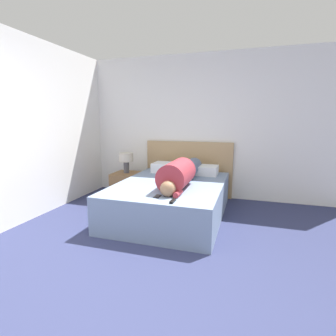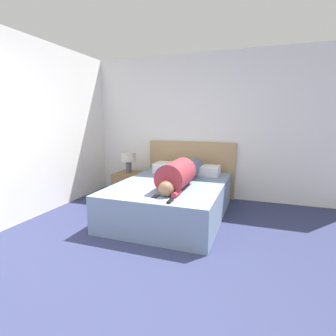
{
  "view_description": "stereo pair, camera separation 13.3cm",
  "coord_description": "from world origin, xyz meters",
  "px_view_note": "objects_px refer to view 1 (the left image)",
  "views": [
    {
      "loc": [
        0.94,
        -1.51,
        1.44
      ],
      "look_at": [
        -0.16,
        1.98,
        0.76
      ],
      "focal_mm": 28.0,
      "sensor_mm": 36.0,
      "label": 1
    },
    {
      "loc": [
        1.07,
        -1.47,
        1.44
      ],
      "look_at": [
        -0.16,
        1.98,
        0.76
      ],
      "focal_mm": 28.0,
      "sensor_mm": 36.0,
      "label": 2
    }
  ],
  "objects_px": {
    "nightstand": "(127,185)",
    "cell_phone": "(157,196)",
    "bed": "(171,199)",
    "tv_remote": "(173,201)",
    "pillow_second": "(204,170)",
    "table_lamp": "(126,159)",
    "pillow_near_headboard": "(167,167)",
    "person_lying": "(181,173)"
  },
  "relations": [
    {
      "from": "pillow_near_headboard",
      "to": "pillow_second",
      "type": "height_order",
      "value": "pillow_near_headboard"
    },
    {
      "from": "cell_phone",
      "to": "person_lying",
      "type": "bearing_deg",
      "value": 80.49
    },
    {
      "from": "tv_remote",
      "to": "pillow_second",
      "type": "bearing_deg",
      "value": 87.47
    },
    {
      "from": "pillow_near_headboard",
      "to": "bed",
      "type": "bearing_deg",
      "value": -68.03
    },
    {
      "from": "table_lamp",
      "to": "cell_phone",
      "type": "bearing_deg",
      "value": -51.54
    },
    {
      "from": "pillow_second",
      "to": "cell_phone",
      "type": "bearing_deg",
      "value": -101.7
    },
    {
      "from": "bed",
      "to": "nightstand",
      "type": "bearing_deg",
      "value": 148.55
    },
    {
      "from": "pillow_near_headboard",
      "to": "person_lying",
      "type": "bearing_deg",
      "value": -59.38
    },
    {
      "from": "tv_remote",
      "to": "cell_phone",
      "type": "height_order",
      "value": "tv_remote"
    },
    {
      "from": "person_lying",
      "to": "cell_phone",
      "type": "distance_m",
      "value": 0.73
    },
    {
      "from": "person_lying",
      "to": "cell_phone",
      "type": "height_order",
      "value": "person_lying"
    },
    {
      "from": "bed",
      "to": "table_lamp",
      "type": "xyz_separation_m",
      "value": [
        -1.06,
        0.65,
        0.48
      ]
    },
    {
      "from": "pillow_second",
      "to": "bed",
      "type": "bearing_deg",
      "value": -115.84
    },
    {
      "from": "tv_remote",
      "to": "pillow_near_headboard",
      "type": "bearing_deg",
      "value": 109.84
    },
    {
      "from": "nightstand",
      "to": "pillow_near_headboard",
      "type": "xyz_separation_m",
      "value": [
        0.76,
        0.1,
        0.36
      ]
    },
    {
      "from": "bed",
      "to": "nightstand",
      "type": "relative_size",
      "value": 4.17
    },
    {
      "from": "table_lamp",
      "to": "person_lying",
      "type": "distance_m",
      "value": 1.41
    },
    {
      "from": "bed",
      "to": "pillow_near_headboard",
      "type": "bearing_deg",
      "value": 111.97
    },
    {
      "from": "cell_phone",
      "to": "bed",
      "type": "bearing_deg",
      "value": 93.95
    },
    {
      "from": "table_lamp",
      "to": "tv_remote",
      "type": "bearing_deg",
      "value": -48.77
    },
    {
      "from": "nightstand",
      "to": "tv_remote",
      "type": "distance_m",
      "value": 2.06
    },
    {
      "from": "person_lying",
      "to": "cell_phone",
      "type": "xyz_separation_m",
      "value": [
        -0.12,
        -0.7,
        -0.16
      ]
    },
    {
      "from": "person_lying",
      "to": "pillow_near_headboard",
      "type": "distance_m",
      "value": 0.93
    },
    {
      "from": "table_lamp",
      "to": "tv_remote",
      "type": "xyz_separation_m",
      "value": [
        1.35,
        -1.54,
        -0.21
      ]
    },
    {
      "from": "pillow_near_headboard",
      "to": "cell_phone",
      "type": "bearing_deg",
      "value": -76.73
    },
    {
      "from": "nightstand",
      "to": "cell_phone",
      "type": "height_order",
      "value": "cell_phone"
    },
    {
      "from": "nightstand",
      "to": "pillow_near_headboard",
      "type": "height_order",
      "value": "pillow_near_headboard"
    },
    {
      "from": "table_lamp",
      "to": "cell_phone",
      "type": "distance_m",
      "value": 1.79
    },
    {
      "from": "person_lying",
      "to": "pillow_second",
      "type": "xyz_separation_m",
      "value": [
        0.19,
        0.79,
        -0.09
      ]
    },
    {
      "from": "bed",
      "to": "cell_phone",
      "type": "distance_m",
      "value": 0.79
    },
    {
      "from": "pillow_near_headboard",
      "to": "cell_phone",
      "type": "relative_size",
      "value": 3.76
    },
    {
      "from": "table_lamp",
      "to": "pillow_near_headboard",
      "type": "relative_size",
      "value": 0.76
    },
    {
      "from": "bed",
      "to": "cell_phone",
      "type": "bearing_deg",
      "value": -86.05
    },
    {
      "from": "person_lying",
      "to": "pillow_near_headboard",
      "type": "xyz_separation_m",
      "value": [
        -0.47,
        0.79,
        -0.08
      ]
    },
    {
      "from": "pillow_second",
      "to": "tv_remote",
      "type": "height_order",
      "value": "pillow_second"
    },
    {
      "from": "nightstand",
      "to": "cell_phone",
      "type": "xyz_separation_m",
      "value": [
        1.11,
        -1.39,
        0.28
      ]
    },
    {
      "from": "bed",
      "to": "nightstand",
      "type": "height_order",
      "value": "bed"
    },
    {
      "from": "nightstand",
      "to": "tv_remote",
      "type": "height_order",
      "value": "tv_remote"
    },
    {
      "from": "person_lying",
      "to": "tv_remote",
      "type": "distance_m",
      "value": 0.86
    },
    {
      "from": "bed",
      "to": "cell_phone",
      "type": "relative_size",
      "value": 15.76
    },
    {
      "from": "bed",
      "to": "cell_phone",
      "type": "height_order",
      "value": "cell_phone"
    },
    {
      "from": "pillow_second",
      "to": "person_lying",
      "type": "bearing_deg",
      "value": -103.6
    }
  ]
}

